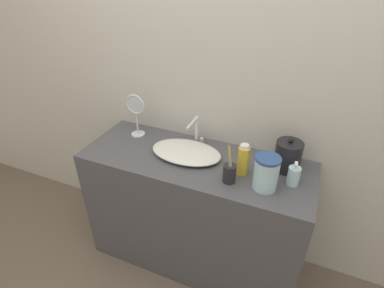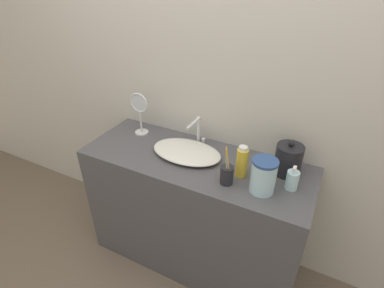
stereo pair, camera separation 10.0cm
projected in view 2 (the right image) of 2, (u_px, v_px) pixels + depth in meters
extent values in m
plane|color=#6B5B4C|center=(177.00, 282.00, 1.98)|extent=(12.00, 12.00, 0.00)
cube|color=beige|center=(217.00, 68.00, 1.70)|extent=(6.00, 0.04, 2.60)
cube|color=#4C4C51|center=(195.00, 212.00, 1.96)|extent=(1.36, 0.50, 0.83)
ellipsoid|color=silver|center=(187.00, 152.00, 1.77)|extent=(0.42, 0.27, 0.05)
cylinder|color=silver|center=(199.00, 130.00, 1.85)|extent=(0.02, 0.02, 0.18)
cylinder|color=silver|center=(193.00, 123.00, 1.75)|extent=(0.02, 0.15, 0.02)
cylinder|color=silver|center=(203.00, 141.00, 1.87)|extent=(0.02, 0.02, 0.04)
cylinder|color=black|center=(286.00, 171.00, 1.63)|extent=(0.16, 0.16, 0.01)
cylinder|color=black|center=(288.00, 159.00, 1.59)|extent=(0.14, 0.14, 0.16)
sphere|color=black|center=(291.00, 144.00, 1.54)|extent=(0.03, 0.03, 0.03)
cylinder|color=#232328|center=(227.00, 175.00, 1.53)|extent=(0.07, 0.07, 0.10)
cylinder|color=yellow|center=(228.00, 164.00, 1.48)|extent=(0.03, 0.02, 0.17)
cylinder|color=yellow|center=(227.00, 163.00, 1.48)|extent=(0.02, 0.01, 0.18)
cylinder|color=#338CE0|center=(227.00, 165.00, 1.48)|extent=(0.02, 0.01, 0.16)
cylinder|color=silver|center=(292.00, 180.00, 1.49)|extent=(0.06, 0.06, 0.10)
cylinder|color=white|center=(294.00, 170.00, 1.46)|extent=(0.02, 0.02, 0.02)
cube|color=white|center=(295.00, 168.00, 1.44)|extent=(0.02, 0.03, 0.01)
cylinder|color=gold|center=(242.00, 163.00, 1.57)|extent=(0.06, 0.06, 0.16)
cylinder|color=white|center=(243.00, 148.00, 1.52)|extent=(0.05, 0.05, 0.02)
cylinder|color=silver|center=(142.00, 132.00, 2.00)|extent=(0.09, 0.09, 0.01)
cylinder|color=silver|center=(141.00, 122.00, 1.96)|extent=(0.01, 0.01, 0.15)
torus|color=silver|center=(139.00, 103.00, 1.89)|extent=(0.13, 0.01, 0.13)
cylinder|color=silver|center=(139.00, 103.00, 1.89)|extent=(0.11, 0.00, 0.11)
cylinder|color=#B2DBEA|center=(263.00, 177.00, 1.46)|extent=(0.12, 0.12, 0.17)
cylinder|color=#2D4C84|center=(266.00, 162.00, 1.41)|extent=(0.13, 0.13, 0.01)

